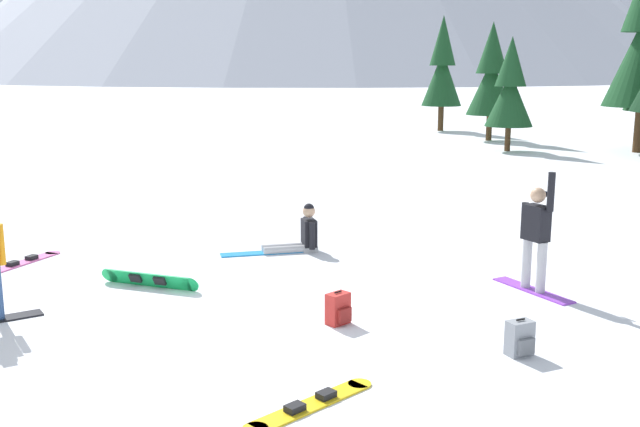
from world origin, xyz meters
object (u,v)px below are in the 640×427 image
loose_snowboard_near_right (311,404)px  snowboarder_background (299,235)px  backpack_red (338,309)px  pine_tree_tall (510,89)px  pine_tree_slender (442,68)px  loose_snowboard_far_spare (22,262)px  pine_tree_broad (491,76)px  loose_snowboard_near_left (149,280)px  backpack_grey (520,339)px  snowboarder_midground (536,235)px

loose_snowboard_near_right → snowboarder_background: bearing=122.3°
backpack_red → pine_tree_tall: 21.76m
loose_snowboard_near_right → pine_tree_slender: (-10.26, 30.94, 3.21)m
loose_snowboard_far_spare → pine_tree_broad: (0.81, 25.11, 2.90)m
loose_snowboard_near_right → pine_tree_tall: (-4.64, 23.68, 2.47)m
loose_snowboard_near_left → backpack_grey: 5.92m
loose_snowboard_near_left → backpack_red: bearing=0.5°
backpack_grey → snowboarder_background: bearing=148.8°
snowboarder_background → pine_tree_tall: 18.32m
loose_snowboard_near_left → backpack_red: 3.44m
backpack_red → pine_tree_tall: (-3.70, 21.32, 2.28)m
loose_snowboard_near_left → loose_snowboard_far_spare: loose_snowboard_near_left is taller
snowboarder_background → pine_tree_tall: size_ratio=0.34×
snowboarder_background → loose_snowboard_far_spare: bearing=-140.2°
pine_tree_slender → pine_tree_tall: size_ratio=1.30×
snowboarder_midground → backpack_grey: size_ratio=4.10×
backpack_red → backpack_grey: 2.48m
snowboarder_background → pine_tree_slender: pine_tree_slender is taller
snowboarder_background → loose_snowboard_far_spare: (-3.88, -3.23, -0.29)m
loose_snowboard_near_right → backpack_red: size_ratio=3.74×
pine_tree_slender → backpack_red: bearing=-71.9°
pine_tree_broad → loose_snowboard_far_spare: bearing=-91.8°
backpack_red → backpack_grey: size_ratio=1.00×
snowboarder_midground → loose_snowboard_far_spare: (-8.39, -2.91, -0.88)m
loose_snowboard_near_right → pine_tree_slender: 32.76m
snowboarder_midground → pine_tree_broad: 23.54m
backpack_grey → pine_tree_slender: pine_tree_slender is taller
snowboarder_midground → backpack_red: bearing=-124.5°
loose_snowboard_near_right → backpack_red: (-0.94, 2.35, 0.19)m
snowboarder_midground → backpack_red: (-1.96, -2.85, -0.69)m
pine_tree_broad → backpack_grey: bearing=-72.0°
snowboarder_midground → loose_snowboard_near_right: snowboarder_midground is taller
snowboarder_midground → pine_tree_slender: pine_tree_slender is taller
loose_snowboard_far_spare → pine_tree_slender: 28.98m
backpack_grey → pine_tree_broad: size_ratio=0.09×
backpack_red → pine_tree_broad: size_ratio=0.09×
snowboarder_midground → backpack_red: 3.53m
snowboarder_background → loose_snowboard_near_right: bearing=-57.7°
snowboarder_midground → loose_snowboard_near_left: (-5.40, -2.88, -0.77)m
backpack_red → snowboarder_background: bearing=128.9°
snowboarder_background → pine_tree_slender: 26.47m
loose_snowboard_far_spare → backpack_red: backpack_red is taller
snowboarder_background → loose_snowboard_near_left: size_ratio=0.88×
loose_snowboard_far_spare → backpack_red: 6.44m
snowboarder_midground → loose_snowboard_near_right: bearing=-101.1°
loose_snowboard_near_left → pine_tree_slender: 29.38m
pine_tree_broad → snowboarder_background: bearing=-82.0°
snowboarder_midground → loose_snowboard_near_left: bearing=-151.9°
snowboarder_midground → backpack_grey: snowboarder_midground is taller
snowboarder_background → loose_snowboard_far_spare: 5.06m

